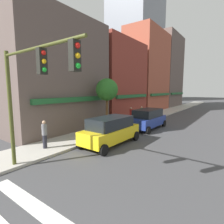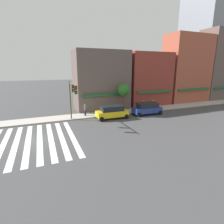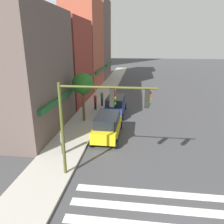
% 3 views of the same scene
% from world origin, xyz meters
% --- Properties ---
extents(storefront_row, '(39.43, 5.30, 15.80)m').
position_xyz_m(storefront_row, '(28.43, 11.50, 6.58)').
color(storefront_row, brown).
rests_on(storefront_row, ground_plane).
extents(traffic_signal, '(0.32, 5.19, 5.59)m').
position_xyz_m(traffic_signal, '(4.94, 4.42, 4.09)').
color(traffic_signal, '#474C1E').
rests_on(traffic_signal, ground_plane).
extents(suv_yellow, '(4.73, 2.12, 1.94)m').
position_xyz_m(suv_yellow, '(10.68, 4.70, 1.03)').
color(suv_yellow, yellow).
rests_on(suv_yellow, ground_plane).
extents(suv_blue, '(4.74, 2.12, 1.94)m').
position_xyz_m(suv_blue, '(16.80, 4.70, 1.03)').
color(suv_blue, navy).
rests_on(suv_blue, ground_plane).
extents(pedestrian_green_top, '(0.32, 0.32, 1.77)m').
position_xyz_m(pedestrian_green_top, '(19.24, 6.61, 1.07)').
color(pedestrian_green_top, '#23232D').
rests_on(pedestrian_green_top, sidewalk_left).
extents(pedestrian_grey_coat, '(0.32, 0.32, 1.77)m').
position_xyz_m(pedestrian_grey_coat, '(7.23, 7.31, 1.07)').
color(pedestrian_grey_coat, '#23232D').
rests_on(pedestrian_grey_coat, sidewalk_left).
extents(pedestrian_red_jacket, '(0.32, 0.32, 1.77)m').
position_xyz_m(pedestrian_red_jacket, '(17.70, 7.12, 1.07)').
color(pedestrian_red_jacket, '#23232D').
rests_on(pedestrian_red_jacket, sidewalk_left).
extents(street_tree, '(2.05, 2.05, 4.71)m').
position_xyz_m(street_tree, '(13.89, 7.50, 3.80)').
color(street_tree, brown).
rests_on(street_tree, sidewalk_left).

